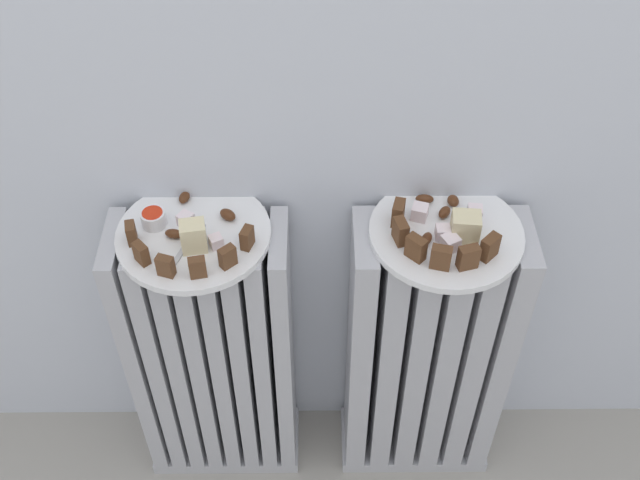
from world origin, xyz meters
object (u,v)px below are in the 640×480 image
object	(u,v)px
radiator_left	(214,358)
jam_bowl_left	(153,218)
radiator_right	(425,357)
plate_right	(446,233)
plate_left	(194,235)
fork	(188,243)

from	to	relation	value
radiator_left	jam_bowl_left	world-z (taller)	jam_bowl_left
radiator_left	radiator_right	world-z (taller)	same
plate_right	jam_bowl_left	distance (m)	0.47
radiator_left	plate_left	bearing A→B (deg)	0.00
plate_left	plate_right	distance (m)	0.40
plate_right	jam_bowl_left	size ratio (longest dim) A/B	6.20
radiator_right	fork	xyz separation A→B (m)	(-0.41, -0.02, 0.35)
jam_bowl_left	fork	xyz separation A→B (m)	(0.06, -0.04, -0.01)
radiator_left	jam_bowl_left	size ratio (longest dim) A/B	16.37
radiator_left	jam_bowl_left	bearing A→B (deg)	164.61
radiator_right	plate_right	size ratio (longest dim) A/B	2.64
radiator_right	fork	distance (m)	0.54
radiator_left	fork	bearing A→B (deg)	-102.69
jam_bowl_left	fork	distance (m)	0.07
radiator_left	jam_bowl_left	distance (m)	0.36
radiator_right	plate_left	xyz separation A→B (m)	(-0.40, 0.00, 0.34)
fork	radiator_right	bearing A→B (deg)	3.46
plate_left	radiator_left	bearing A→B (deg)	0.00
plate_left	fork	bearing A→B (deg)	-102.69
radiator_left	fork	size ratio (longest dim) A/B	6.23
radiator_right	plate_left	bearing A→B (deg)	180.00
jam_bowl_left	fork	size ratio (longest dim) A/B	0.38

